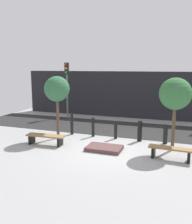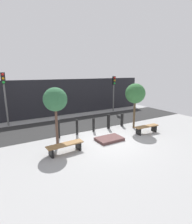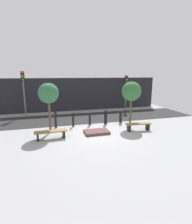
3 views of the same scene
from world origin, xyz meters
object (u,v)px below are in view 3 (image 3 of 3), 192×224
at_px(bollard_far_left, 56,120).
at_px(bollard_far_right, 121,117).
at_px(planter_bed, 97,132).
at_px(traffic_light_west, 23,86).
at_px(tree_behind_left_bench, 48,94).
at_px(bench_left, 51,133).
at_px(bollard_right, 106,117).
at_px(tree_behind_right_bench, 131,92).
at_px(traffic_light_mid_west, 126,86).
at_px(bench_right, 138,125).
at_px(bollard_center, 90,119).
at_px(bollard_left, 73,120).

relative_size(bollard_far_left, bollard_far_right, 1.22).
distance_m(bollard_far_left, bollard_far_right, 4.61).
bearing_deg(planter_bed, traffic_light_west, 127.96).
xyz_separation_m(planter_bed, tree_behind_left_bench, (-2.66, 0.94, 2.28)).
distance_m(bench_left, bollard_right, 4.29).
bearing_deg(tree_behind_right_bench, bollard_right, 151.79).
relative_size(tree_behind_left_bench, traffic_light_mid_west, 0.90).
height_order(bench_left, tree_behind_right_bench, tree_behind_right_bench).
relative_size(planter_bed, tree_behind_right_bench, 0.48).
xyz_separation_m(bench_right, tree_behind_right_bench, (0.00, 1.14, 2.00)).
xyz_separation_m(planter_bed, traffic_light_mid_west, (4.58, 5.87, 2.23)).
bearing_deg(bollard_center, bench_left, -143.70).
relative_size(planter_bed, bollard_far_right, 1.63).
xyz_separation_m(bollard_far_left, traffic_light_mid_west, (6.89, 4.12, 1.77)).
distance_m(bollard_far_right, traffic_light_west, 8.29).
height_order(bench_right, planter_bed, bench_right).
bearing_deg(bollard_far_right, bollard_far_left, 180.00).
bearing_deg(bollard_center, traffic_light_west, 138.05).
relative_size(tree_behind_left_bench, bollard_far_left, 2.77).
xyz_separation_m(bench_left, bollard_far_left, (0.36, 1.95, 0.22)).
xyz_separation_m(tree_behind_right_bench, bollard_far_right, (-0.36, 0.81, -1.88)).
distance_m(bollard_far_left, bollard_right, 3.46).
bearing_deg(bench_left, traffic_light_west, 103.96).
relative_size(tree_behind_right_bench, bollard_center, 3.43).
bearing_deg(bollard_far_left, planter_bed, -37.27).
bearing_deg(tree_behind_right_bench, planter_bed, -160.44).
bearing_deg(bollard_far_right, bench_left, -158.52).
xyz_separation_m(bench_right, bollard_far_left, (-4.96, 1.95, 0.21)).
relative_size(bench_right, bollard_far_right, 1.87).
bearing_deg(bollard_far_left, traffic_light_west, 118.94).
xyz_separation_m(bench_right, bollard_far_right, (-0.36, 1.95, 0.11)).
bearing_deg(bench_right, bollard_far_right, 103.91).
bearing_deg(tree_behind_right_bench, bollard_center, 163.09).
relative_size(bollard_far_right, traffic_light_mid_west, 0.27).
xyz_separation_m(bench_right, planter_bed, (-2.66, 0.20, -0.26)).
height_order(traffic_light_west, traffic_light_mid_west, traffic_light_west).
xyz_separation_m(tree_behind_right_bench, bollard_far_left, (-4.96, 0.81, -1.79)).
relative_size(planter_bed, traffic_light_mid_west, 0.44).
xyz_separation_m(bench_left, bollard_center, (2.66, 1.95, 0.11)).
relative_size(tree_behind_left_bench, bollard_center, 3.42).
bearing_deg(traffic_light_west, bench_left, -72.43).
relative_size(bench_left, traffic_light_mid_west, 0.53).
xyz_separation_m(tree_behind_left_bench, bollard_center, (2.66, 0.81, -1.92)).
bearing_deg(planter_bed, bollard_center, 90.00).
relative_size(planter_bed, bollard_right, 1.52).
bearing_deg(bollard_far_left, bench_left, -100.30).
bearing_deg(bollard_right, tree_behind_left_bench, -168.02).
relative_size(bench_left, bollard_far_left, 1.64).
bearing_deg(tree_behind_left_bench, bollard_left, 28.21).
distance_m(bollard_far_left, traffic_light_mid_west, 8.22).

